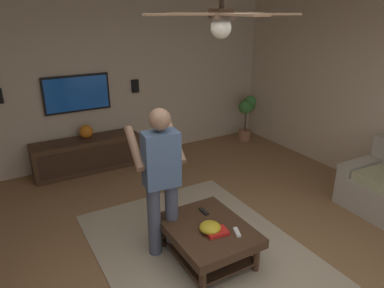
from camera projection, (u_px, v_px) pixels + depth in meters
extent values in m
plane|color=olive|center=(217.00, 283.00, 3.50)|extent=(8.48, 8.48, 0.00)
cube|color=#C6B299|center=(98.00, 82.00, 5.89)|extent=(0.10, 6.62, 2.79)
cube|color=tan|center=(198.00, 247.00, 4.00)|extent=(2.65, 2.10, 0.01)
cube|color=#A89E8E|center=(361.00, 179.00, 4.98)|extent=(0.22, 0.85, 0.58)
cube|color=#422B1C|center=(208.00, 230.00, 3.72)|extent=(1.00, 0.80, 0.10)
cylinder|color=#422B1C|center=(211.00, 219.00, 4.28)|extent=(0.07, 0.07, 0.30)
cylinder|color=#422B1C|center=(163.00, 235.00, 3.98)|extent=(0.07, 0.07, 0.30)
cylinder|color=#422B1C|center=(256.00, 259.00, 3.60)|extent=(0.07, 0.07, 0.30)
cylinder|color=#422B1C|center=(203.00, 281.00, 3.30)|extent=(0.07, 0.07, 0.30)
cube|color=#382417|center=(207.00, 250.00, 3.81)|extent=(0.88, 0.68, 0.03)
cube|color=#422B1C|center=(87.00, 155.00, 5.84)|extent=(0.44, 1.70, 0.55)
cube|color=#352216|center=(91.00, 159.00, 5.66)|extent=(0.01, 1.56, 0.39)
cube|color=black|center=(77.00, 94.00, 5.69)|extent=(0.05, 1.05, 0.59)
cube|color=blue|center=(77.00, 94.00, 5.67)|extent=(0.01, 0.99, 0.53)
cylinder|color=#4C5166|center=(172.00, 217.00, 3.85)|extent=(0.14, 0.14, 0.82)
cylinder|color=#4C5166|center=(154.00, 221.00, 3.77)|extent=(0.14, 0.14, 0.82)
cube|color=slate|center=(161.00, 159.00, 3.56)|extent=(0.26, 0.38, 0.58)
sphere|color=#997056|center=(160.00, 119.00, 3.41)|extent=(0.22, 0.22, 0.22)
cylinder|color=#997056|center=(175.00, 142.00, 3.77)|extent=(0.48, 0.14, 0.37)
cylinder|color=#997056|center=(134.00, 148.00, 3.60)|extent=(0.48, 0.14, 0.37)
cube|color=white|center=(150.00, 148.00, 3.89)|extent=(0.05, 0.05, 0.16)
cylinder|color=#9E6B4C|center=(245.00, 135.00, 7.24)|extent=(0.25, 0.25, 0.22)
cylinder|color=brown|center=(245.00, 122.00, 7.14)|extent=(0.04, 0.04, 0.35)
sphere|color=#3D7F38|center=(250.00, 102.00, 7.02)|extent=(0.24, 0.24, 0.24)
sphere|color=#3D7F38|center=(247.00, 108.00, 7.07)|extent=(0.20, 0.20, 0.20)
sphere|color=#3D7F38|center=(245.00, 107.00, 6.98)|extent=(0.27, 0.27, 0.27)
sphere|color=#3D7F38|center=(250.00, 106.00, 7.07)|extent=(0.21, 0.21, 0.21)
ellipsoid|color=gold|center=(210.00, 227.00, 3.60)|extent=(0.22, 0.22, 0.10)
cube|color=white|center=(237.00, 232.00, 3.58)|extent=(0.16, 0.10, 0.02)
cube|color=black|center=(204.00, 211.00, 3.95)|extent=(0.15, 0.04, 0.02)
cube|color=red|center=(217.00, 232.00, 3.58)|extent=(0.19, 0.24, 0.04)
sphere|color=orange|center=(86.00, 131.00, 5.76)|extent=(0.22, 0.22, 0.22)
cube|color=black|center=(135.00, 86.00, 6.16)|extent=(0.06, 0.12, 0.22)
cylinder|color=#4C3828|center=(221.00, 14.00, 2.67)|extent=(0.20, 0.20, 0.08)
sphere|color=silver|center=(221.00, 28.00, 2.70)|extent=(0.16, 0.16, 0.16)
cube|color=brown|center=(192.00, 14.00, 2.88)|extent=(0.57, 0.25, 0.02)
cube|color=brown|center=(181.00, 14.00, 2.57)|extent=(0.21, 0.57, 0.02)
cube|color=brown|center=(241.00, 15.00, 2.39)|extent=(0.57, 0.22, 0.02)
cube|color=brown|center=(263.00, 14.00, 2.69)|extent=(0.36, 0.56, 0.02)
cube|color=brown|center=(242.00, 14.00, 2.91)|extent=(0.33, 0.56, 0.02)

